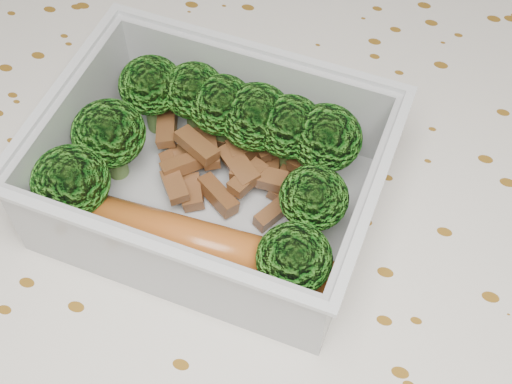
% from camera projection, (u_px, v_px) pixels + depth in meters
% --- Properties ---
extents(dining_table, '(1.40, 0.90, 0.75)m').
position_uv_depth(dining_table, '(253.00, 292.00, 0.49)').
color(dining_table, brown).
rests_on(dining_table, ground).
extents(tablecloth, '(1.46, 0.96, 0.19)m').
position_uv_depth(tablecloth, '(253.00, 256.00, 0.45)').
color(tablecloth, silver).
rests_on(tablecloth, dining_table).
extents(lunch_container, '(0.19, 0.15, 0.07)m').
position_uv_depth(lunch_container, '(212.00, 182.00, 0.41)').
color(lunch_container, silver).
rests_on(lunch_container, tablecloth).
extents(broccoli_florets, '(0.17, 0.13, 0.06)m').
position_uv_depth(broccoli_florets, '(217.00, 143.00, 0.40)').
color(broccoli_florets, '#608C3F').
rests_on(broccoli_florets, lunch_container).
extents(meat_pile, '(0.11, 0.07, 0.03)m').
position_uv_depth(meat_pile, '(231.00, 163.00, 0.42)').
color(meat_pile, brown).
rests_on(meat_pile, lunch_container).
extents(sausage, '(0.16, 0.03, 0.03)m').
position_uv_depth(sausage, '(190.00, 241.00, 0.38)').
color(sausage, '#AE561F').
rests_on(sausage, lunch_container).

